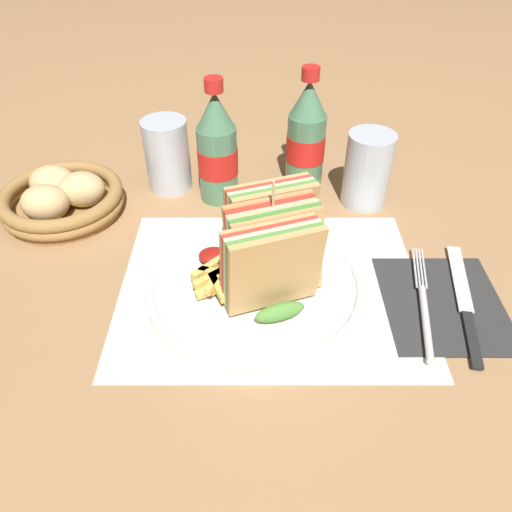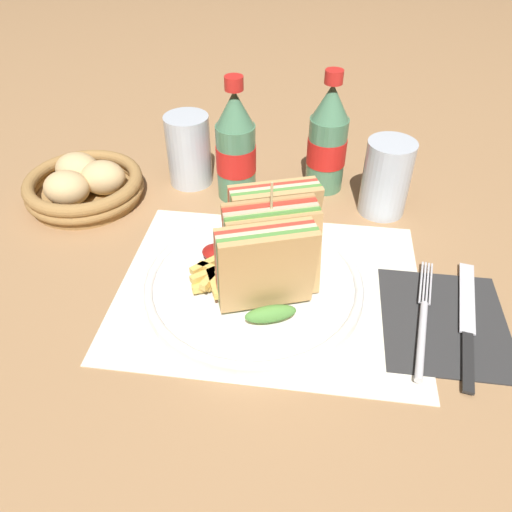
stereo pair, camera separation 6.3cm
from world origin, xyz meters
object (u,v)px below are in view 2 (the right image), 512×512
(fork, at_px, (423,326))
(glass_near, at_px, (386,178))
(knife, at_px, (467,322))
(coke_bottle_far, at_px, (328,141))
(club_sandwich, at_px, (270,247))
(coke_bottle_near, at_px, (236,148))
(bread_basket, at_px, (84,185))
(plate_main, at_px, (254,284))
(glass_far, at_px, (189,155))

(fork, bearing_deg, glass_near, 107.60)
(knife, xyz_separation_m, coke_bottle_far, (-0.18, 0.29, 0.08))
(club_sandwich, relative_size, coke_bottle_near, 0.93)
(glass_near, height_order, bread_basket, glass_near)
(coke_bottle_far, bearing_deg, plate_main, -107.16)
(glass_near, bearing_deg, coke_bottle_far, 147.76)
(fork, distance_m, coke_bottle_far, 0.34)
(club_sandwich, relative_size, bread_basket, 0.97)
(plate_main, distance_m, coke_bottle_near, 0.24)
(coke_bottle_far, bearing_deg, bread_basket, -166.84)
(plate_main, height_order, glass_near, glass_near)
(knife, relative_size, coke_bottle_far, 1.09)
(glass_near, distance_m, bread_basket, 0.47)
(glass_far, distance_m, bread_basket, 0.17)
(plate_main, distance_m, bread_basket, 0.34)
(club_sandwich, distance_m, knife, 0.25)
(coke_bottle_near, xyz_separation_m, glass_far, (-0.08, 0.03, -0.03))
(knife, distance_m, coke_bottle_far, 0.35)
(coke_bottle_near, relative_size, glass_near, 1.67)
(plate_main, bearing_deg, coke_bottle_near, 104.81)
(plate_main, bearing_deg, glass_far, 119.47)
(knife, bearing_deg, club_sandwich, -176.87)
(coke_bottle_near, bearing_deg, fork, -44.90)
(coke_bottle_near, height_order, bread_basket, coke_bottle_near)
(club_sandwich, distance_m, coke_bottle_far, 0.27)
(glass_far, bearing_deg, coke_bottle_near, -20.34)
(knife, xyz_separation_m, glass_far, (-0.40, 0.28, 0.04))
(glass_far, xyz_separation_m, bread_basket, (-0.15, -0.08, -0.02))
(plate_main, xyz_separation_m, coke_bottle_near, (-0.06, 0.22, 0.07))
(plate_main, relative_size, coke_bottle_far, 1.44)
(knife, xyz_separation_m, coke_bottle_near, (-0.32, 0.25, 0.08))
(club_sandwich, height_order, bread_basket, club_sandwich)
(coke_bottle_near, distance_m, glass_far, 0.09)
(coke_bottle_far, xyz_separation_m, glass_far, (-0.22, -0.01, -0.03))
(club_sandwich, xyz_separation_m, knife, (0.24, -0.03, -0.07))
(coke_bottle_far, distance_m, bread_basket, 0.39)
(plate_main, distance_m, glass_far, 0.29)
(plate_main, xyz_separation_m, fork, (0.20, -0.04, -0.00))
(fork, relative_size, coke_bottle_far, 1.02)
(plate_main, relative_size, coke_bottle_near, 1.44)
(glass_near, bearing_deg, fork, -82.23)
(bread_basket, bearing_deg, plate_main, -30.48)
(glass_near, bearing_deg, bread_basket, -176.26)
(glass_far, bearing_deg, knife, -34.63)
(club_sandwich, height_order, coke_bottle_far, coke_bottle_far)
(club_sandwich, bearing_deg, fork, -13.50)
(fork, bearing_deg, bread_basket, 166.33)
(plate_main, bearing_deg, knife, -6.05)
(club_sandwich, distance_m, glass_near, 0.25)
(fork, height_order, knife, fork)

